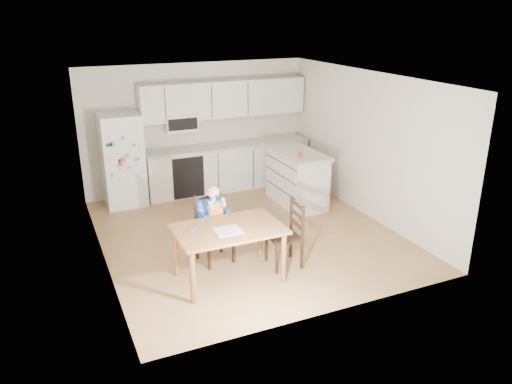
{
  "coord_description": "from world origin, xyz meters",
  "views": [
    {
      "loc": [
        -2.89,
        -6.85,
        3.44
      ],
      "look_at": [
        -0.12,
        -0.65,
        0.95
      ],
      "focal_mm": 35.0,
      "sensor_mm": 36.0,
      "label": 1
    }
  ],
  "objects_px": {
    "chair_booster": "(213,215)",
    "chair_side": "(291,230)",
    "refrigerator": "(122,160)",
    "red_cup": "(300,155)",
    "kitchen_island": "(297,178)",
    "dining_table": "(229,235)"
  },
  "relations": [
    {
      "from": "chair_booster",
      "to": "chair_side",
      "type": "bearing_deg",
      "value": -38.72
    },
    {
      "from": "refrigerator",
      "to": "red_cup",
      "type": "bearing_deg",
      "value": -31.1
    },
    {
      "from": "refrigerator",
      "to": "kitchen_island",
      "type": "xyz_separation_m",
      "value": [
        2.92,
        -1.3,
        -0.34
      ]
    },
    {
      "from": "red_cup",
      "to": "chair_booster",
      "type": "distance_m",
      "value": 2.33
    },
    {
      "from": "dining_table",
      "to": "refrigerator",
      "type": "bearing_deg",
      "value": 102.69
    },
    {
      "from": "chair_side",
      "to": "red_cup",
      "type": "bearing_deg",
      "value": 150.91
    },
    {
      "from": "refrigerator",
      "to": "chair_booster",
      "type": "distance_m",
      "value": 2.89
    },
    {
      "from": "dining_table",
      "to": "chair_side",
      "type": "bearing_deg",
      "value": 2.7
    },
    {
      "from": "red_cup",
      "to": "refrigerator",
      "type": "bearing_deg",
      "value": 148.9
    },
    {
      "from": "red_cup",
      "to": "chair_side",
      "type": "height_order",
      "value": "red_cup"
    },
    {
      "from": "refrigerator",
      "to": "red_cup",
      "type": "distance_m",
      "value": 3.25
    },
    {
      "from": "red_cup",
      "to": "dining_table",
      "type": "xyz_separation_m",
      "value": [
        -2.01,
        -1.73,
        -0.4
      ]
    },
    {
      "from": "kitchen_island",
      "to": "chair_side",
      "type": "xyz_separation_m",
      "value": [
        -1.21,
        -2.06,
        0.03
      ]
    },
    {
      "from": "red_cup",
      "to": "chair_side",
      "type": "relative_size",
      "value": 0.09
    },
    {
      "from": "refrigerator",
      "to": "chair_side",
      "type": "distance_m",
      "value": 3.78
    },
    {
      "from": "dining_table",
      "to": "chair_booster",
      "type": "xyz_separation_m",
      "value": [
        -0.01,
        0.62,
        0.04
      ]
    },
    {
      "from": "red_cup",
      "to": "dining_table",
      "type": "distance_m",
      "value": 2.68
    },
    {
      "from": "dining_table",
      "to": "kitchen_island",
      "type": "bearing_deg",
      "value": 44.29
    },
    {
      "from": "kitchen_island",
      "to": "chair_side",
      "type": "bearing_deg",
      "value": -120.49
    },
    {
      "from": "kitchen_island",
      "to": "dining_table",
      "type": "bearing_deg",
      "value": -135.71
    },
    {
      "from": "refrigerator",
      "to": "kitchen_island",
      "type": "relative_size",
      "value": 1.24
    },
    {
      "from": "dining_table",
      "to": "chair_side",
      "type": "xyz_separation_m",
      "value": [
        0.94,
        0.04,
        -0.12
      ]
    }
  ]
}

